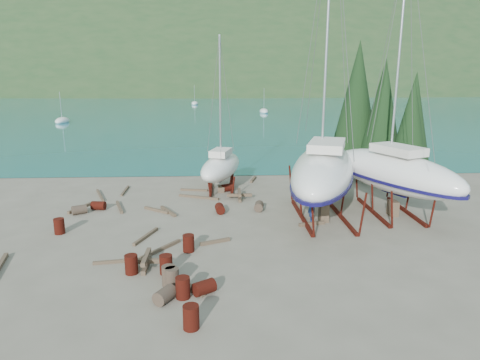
{
  "coord_description": "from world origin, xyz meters",
  "views": [
    {
      "loc": [
        -0.51,
        -21.85,
        8.67
      ],
      "look_at": [
        0.67,
        3.0,
        2.56
      ],
      "focal_mm": 32.0,
      "sensor_mm": 36.0,
      "label": 1
    }
  ],
  "objects_px": {
    "small_sailboat_shore": "(221,166)",
    "worker": "(312,206)",
    "large_sailboat_near": "(323,170)",
    "large_sailboat_far": "(393,171)"
  },
  "relations": [
    {
      "from": "large_sailboat_far",
      "to": "large_sailboat_near",
      "type": "bearing_deg",
      "value": 166.05
    },
    {
      "from": "large_sailboat_near",
      "to": "worker",
      "type": "distance_m",
      "value": 2.28
    },
    {
      "from": "small_sailboat_shore",
      "to": "worker",
      "type": "xyz_separation_m",
      "value": [
        5.49,
        -7.45,
        -0.92
      ]
    },
    {
      "from": "small_sailboat_shore",
      "to": "worker",
      "type": "relative_size",
      "value": 5.87
    },
    {
      "from": "large_sailboat_near",
      "to": "worker",
      "type": "relative_size",
      "value": 9.69
    },
    {
      "from": "large_sailboat_near",
      "to": "large_sailboat_far",
      "type": "distance_m",
      "value": 4.72
    },
    {
      "from": "large_sailboat_near",
      "to": "large_sailboat_far",
      "type": "relative_size",
      "value": 1.13
    },
    {
      "from": "large_sailboat_near",
      "to": "worker",
      "type": "xyz_separation_m",
      "value": [
        -0.73,
        -0.6,
        -2.08
      ]
    },
    {
      "from": "small_sailboat_shore",
      "to": "worker",
      "type": "bearing_deg",
      "value": -37.28
    },
    {
      "from": "large_sailboat_far",
      "to": "worker",
      "type": "distance_m",
      "value": 5.82
    }
  ]
}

